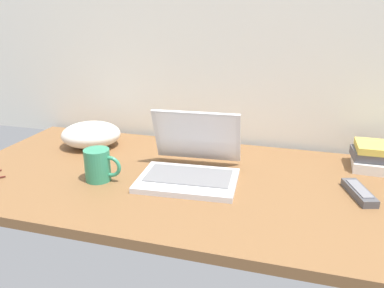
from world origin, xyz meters
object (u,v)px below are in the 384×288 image
object	(u,v)px
laptop	(191,164)
coffee_mug	(98,165)
book_stack	(379,157)
cushion	(91,135)
remote_control_near	(359,192)

from	to	relation	value
laptop	coffee_mug	xyz separation A→B (m)	(-0.28, -0.11, 0.01)
book_stack	cushion	world-z (taller)	cushion
remote_control_near	book_stack	bearing A→B (deg)	70.47
laptop	cushion	bearing A→B (deg)	159.70
coffee_mug	remote_control_near	bearing A→B (deg)	8.23
coffee_mug	remote_control_near	world-z (taller)	coffee_mug
remote_control_near	laptop	bearing A→B (deg)	-179.27
coffee_mug	laptop	bearing A→B (deg)	21.36
coffee_mug	book_stack	world-z (taller)	coffee_mug
remote_control_near	cushion	size ratio (longest dim) A/B	0.72
coffee_mug	cushion	distance (m)	0.34
coffee_mug	remote_control_near	xyz separation A→B (m)	(0.79, 0.11, -0.04)
book_stack	cushion	size ratio (longest dim) A/B	0.79
remote_control_near	cushion	distance (m)	1.00
book_stack	laptop	bearing A→B (deg)	-157.91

